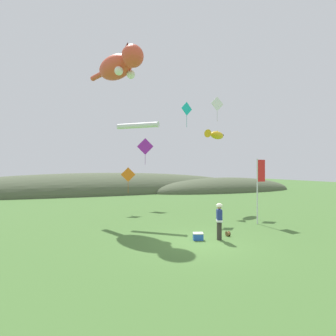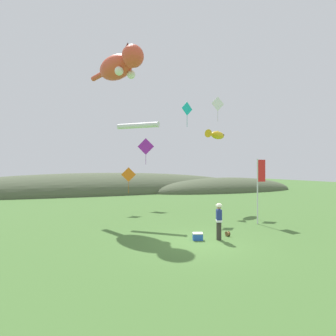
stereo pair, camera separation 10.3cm
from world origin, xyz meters
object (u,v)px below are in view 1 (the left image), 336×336
Objects in this scene: picnic_cooler at (198,236)px; kite_spool at (228,234)px; kite_tube_streamer at (138,126)px; kite_diamond_violet at (145,147)px; kite_giant_cat at (119,66)px; kite_fish_windsock at (215,135)px; kite_diamond_teal at (187,109)px; festival_banner_pole at (259,181)px; kite_diamond_white at (217,104)px; kite_diamond_orange at (128,175)px; festival_attendant at (219,220)px.

kite_spool is at bearing 1.54° from picnic_cooler.
kite_tube_streamer is 1.06× the size of kite_diamond_violet.
kite_giant_cat reaches higher than kite_tube_streamer.
kite_diamond_teal is (-3.16, -0.81, 1.77)m from kite_fish_windsock.
picnic_cooler is 0.09× the size of kite_giant_cat.
festival_banner_pole reaches higher than kite_spool.
kite_diamond_teal is at bearing -162.28° from kite_diamond_white.
kite_tube_streamer reaches higher than picnic_cooler.
kite_diamond_orange is (1.06, 1.50, -7.96)m from kite_giant_cat.
kite_diamond_violet is (2.32, 5.59, -0.96)m from kite_tube_streamer.
kite_diamond_violet is at bearing 139.82° from kite_fish_windsock.
kite_tube_streamer is 6.13m from kite_diamond_violet.
kite_giant_cat is (-3.24, 8.00, 10.01)m from festival_attendant.
festival_banner_pole reaches higher than kite_diamond_orange.
kite_diamond_teal is (5.17, -0.66, -2.82)m from kite_giant_cat.
picnic_cooler is at bearing -82.58° from kite_diamond_orange.
kite_giant_cat is (-7.71, 5.81, 8.26)m from festival_banner_pole.
festival_attendant is 0.90× the size of kite_diamond_teal.
kite_giant_cat is 3.02× the size of kite_diamond_orange.
kite_spool is 10.84m from kite_fish_windsock.
festival_banner_pole is 1.99× the size of kite_diamond_orange.
kite_diamond_white reaches higher than kite_spool.
festival_attendant is at bearing -153.04° from kite_spool.
kite_spool is 12.96m from kite_diamond_white.
kite_diamond_white is (5.48, 8.48, 8.17)m from festival_attendant.
kite_fish_windsock is 1.17× the size of kite_diamond_white.
kite_diamond_teal is at bearing 80.71° from kite_spool.
kite_diamond_teal is 0.96× the size of kite_diamond_orange.
festival_banner_pole is (5.46, 1.84, 2.51)m from picnic_cooler.
kite_diamond_white reaches higher than festival_attendant.
festival_attendant is 0.70× the size of kite_fish_windsock.
kite_fish_windsock reaches higher than kite_tube_streamer.
kite_diamond_white is 7.49m from kite_diamond_violet.
kite_fish_windsock reaches higher than festival_banner_pole.
kite_fish_windsock reaches higher than kite_spool.
kite_diamond_orange is at bearing 102.91° from festival_attendant.
kite_fish_windsock is at bearing 14.39° from kite_diamond_teal.
kite_giant_cat is at bearing 143.01° from festival_banner_pole.
picnic_cooler is 9.65m from kite_diamond_orange.
kite_spool is 0.10× the size of kite_fish_windsock.
kite_diamond_violet is (1.13, 11.98, 5.35)m from picnic_cooler.
festival_banner_pole is 12.71m from kite_giant_cat.
kite_tube_streamer is 4.46m from kite_diamond_orange.
kite_giant_cat is at bearing -125.16° from kite_diamond_orange.
kite_diamond_orange reaches higher than picnic_cooler.
kite_diamond_orange is at bearing 152.28° from kite_diamond_teal.
kite_fish_windsock is (8.33, 0.15, -4.58)m from kite_giant_cat.
kite_diamond_orange reaches higher than festival_attendant.
festival_attendant is at bearing -121.97° from kite_fish_windsock.
kite_tube_streamer is (1.06, -1.26, -4.46)m from kite_giant_cat.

